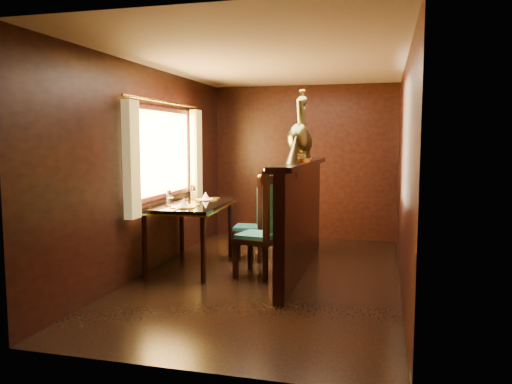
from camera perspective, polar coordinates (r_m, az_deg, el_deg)
ground at (r=6.00m, az=1.51°, el=-9.65°), size 5.00×5.00×0.00m
room_shell at (r=5.82m, az=0.77°, el=5.63°), size 3.04×5.04×2.52m
partition at (r=6.08m, az=5.11°, el=-2.60°), size 0.26×2.70×1.36m
dining_table at (r=6.32m, az=-7.48°, el=-1.96°), size 0.92×1.44×1.02m
chair_left at (r=5.82m, az=1.27°, el=-3.23°), size 0.56×0.58×1.32m
chair_right at (r=6.69m, az=0.09°, el=-2.66°), size 0.46×0.48×1.17m
peacock_left at (r=5.82m, az=4.93°, el=7.62°), size 0.27×0.72×0.85m
peacock_right at (r=6.15m, az=5.46°, el=6.90°), size 0.23×0.60×0.72m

